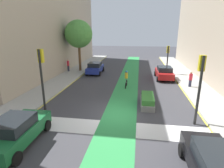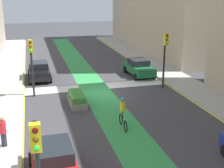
{
  "view_description": "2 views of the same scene",
  "coord_description": "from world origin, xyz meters",
  "px_view_note": "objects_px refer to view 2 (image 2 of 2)",
  "views": [
    {
      "loc": [
        1.51,
        -11.87,
        5.78
      ],
      "look_at": [
        -0.67,
        2.66,
        1.45
      ],
      "focal_mm": 29.11,
      "sensor_mm": 36.0,
      "label": 1
    },
    {
      "loc": [
        5.2,
        22.33,
        7.73
      ],
      "look_at": [
        0.16,
        3.56,
        1.84
      ],
      "focal_mm": 49.07,
      "sensor_mm": 36.0,
      "label": 2
    }
  ],
  "objects_px": {
    "car_green_left_near": "(139,67)",
    "traffic_signal_far_right": "(37,155)",
    "car_black_right_near": "(39,71)",
    "median_planter": "(77,99)",
    "pedestrian_sidewalk_right_a": "(3,132)",
    "cyclist_in_lane": "(123,112)",
    "car_red_right_far": "(54,163)",
    "traffic_signal_near_right": "(31,57)",
    "traffic_signal_near_left": "(165,50)"
  },
  "relations": [
    {
      "from": "traffic_signal_near_left",
      "to": "car_red_right_far",
      "type": "distance_m",
      "value": 14.91
    },
    {
      "from": "traffic_signal_near_right",
      "to": "car_red_right_far",
      "type": "bearing_deg",
      "value": 92.94
    },
    {
      "from": "cyclist_in_lane",
      "to": "median_planter",
      "type": "height_order",
      "value": "cyclist_in_lane"
    },
    {
      "from": "car_green_left_near",
      "to": "traffic_signal_near_right",
      "type": "bearing_deg",
      "value": 20.95
    },
    {
      "from": "traffic_signal_near_right",
      "to": "car_black_right_near",
      "type": "xyz_separation_m",
      "value": [
        -0.6,
        -4.99,
        -2.28
      ]
    },
    {
      "from": "car_red_right_far",
      "to": "pedestrian_sidewalk_right_a",
      "type": "xyz_separation_m",
      "value": [
        2.24,
        -3.42,
        0.15
      ]
    },
    {
      "from": "pedestrian_sidewalk_right_a",
      "to": "car_green_left_near",
      "type": "bearing_deg",
      "value": -134.59
    },
    {
      "from": "traffic_signal_far_right",
      "to": "cyclist_in_lane",
      "type": "relative_size",
      "value": 2.07
    },
    {
      "from": "traffic_signal_far_right",
      "to": "car_green_left_near",
      "type": "distance_m",
      "value": 20.35
    },
    {
      "from": "car_red_right_far",
      "to": "median_planter",
      "type": "bearing_deg",
      "value": -104.78
    },
    {
      "from": "traffic_signal_far_right",
      "to": "car_black_right_near",
      "type": "xyz_separation_m",
      "value": [
        -0.65,
        -18.89,
        -1.91
      ]
    },
    {
      "from": "traffic_signal_near_right",
      "to": "pedestrian_sidewalk_right_a",
      "type": "height_order",
      "value": "traffic_signal_near_right"
    },
    {
      "from": "cyclist_in_lane",
      "to": "pedestrian_sidewalk_right_a",
      "type": "xyz_separation_m",
      "value": [
        6.6,
        0.87,
        -0.02
      ]
    },
    {
      "from": "traffic_signal_near_right",
      "to": "cyclist_in_lane",
      "type": "relative_size",
      "value": 2.37
    },
    {
      "from": "car_red_right_far",
      "to": "pedestrian_sidewalk_right_a",
      "type": "distance_m",
      "value": 4.09
    },
    {
      "from": "car_black_right_near",
      "to": "pedestrian_sidewalk_right_a",
      "type": "bearing_deg",
      "value": 80.06
    },
    {
      "from": "traffic_signal_near_right",
      "to": "car_red_right_far",
      "type": "height_order",
      "value": "traffic_signal_near_right"
    },
    {
      "from": "pedestrian_sidewalk_right_a",
      "to": "median_planter",
      "type": "xyz_separation_m",
      "value": [
        -4.56,
        -5.39,
        -0.54
      ]
    },
    {
      "from": "pedestrian_sidewalk_right_a",
      "to": "car_black_right_near",
      "type": "bearing_deg",
      "value": -99.94
    },
    {
      "from": "car_black_right_near",
      "to": "car_red_right_far",
      "type": "height_order",
      "value": "same"
    },
    {
      "from": "car_black_right_near",
      "to": "median_planter",
      "type": "distance_m",
      "value": 7.86
    },
    {
      "from": "cyclist_in_lane",
      "to": "traffic_signal_near_right",
      "type": "bearing_deg",
      "value": -54.95
    },
    {
      "from": "cyclist_in_lane",
      "to": "car_red_right_far",
      "type": "bearing_deg",
      "value": 44.49
    },
    {
      "from": "car_black_right_near",
      "to": "car_red_right_far",
      "type": "distance_m",
      "value": 16.32
    },
    {
      "from": "car_black_right_near",
      "to": "median_planter",
      "type": "xyz_separation_m",
      "value": [
        -2.3,
        7.51,
        -0.4
      ]
    },
    {
      "from": "cyclist_in_lane",
      "to": "pedestrian_sidewalk_right_a",
      "type": "bearing_deg",
      "value": 7.47
    },
    {
      "from": "traffic_signal_near_left",
      "to": "traffic_signal_far_right",
      "type": "height_order",
      "value": "traffic_signal_near_left"
    },
    {
      "from": "cyclist_in_lane",
      "to": "pedestrian_sidewalk_right_a",
      "type": "relative_size",
      "value": 1.18
    },
    {
      "from": "cyclist_in_lane",
      "to": "traffic_signal_near_left",
      "type": "bearing_deg",
      "value": -130.24
    },
    {
      "from": "traffic_signal_near_left",
      "to": "car_green_left_near",
      "type": "xyz_separation_m",
      "value": [
        0.66,
        -4.23,
        -2.39
      ]
    },
    {
      "from": "car_green_left_near",
      "to": "car_black_right_near",
      "type": "distance_m",
      "value": 9.33
    },
    {
      "from": "car_red_right_far",
      "to": "pedestrian_sidewalk_right_a",
      "type": "height_order",
      "value": "pedestrian_sidewalk_right_a"
    },
    {
      "from": "traffic_signal_near_left",
      "to": "cyclist_in_lane",
      "type": "xyz_separation_m",
      "value": [
        5.57,
        6.58,
        -2.22
      ]
    },
    {
      "from": "car_red_right_far",
      "to": "cyclist_in_lane",
      "type": "bearing_deg",
      "value": -135.51
    },
    {
      "from": "median_planter",
      "to": "traffic_signal_near_right",
      "type": "bearing_deg",
      "value": -40.87
    },
    {
      "from": "car_red_right_far",
      "to": "median_planter",
      "type": "height_order",
      "value": "car_red_right_far"
    },
    {
      "from": "traffic_signal_far_right",
      "to": "car_red_right_far",
      "type": "relative_size",
      "value": 0.91
    },
    {
      "from": "cyclist_in_lane",
      "to": "traffic_signal_far_right",
      "type": "bearing_deg",
      "value": 53.94
    },
    {
      "from": "car_green_left_near",
      "to": "car_red_right_far",
      "type": "relative_size",
      "value": 1.0
    },
    {
      "from": "traffic_signal_near_left",
      "to": "pedestrian_sidewalk_right_a",
      "type": "xyz_separation_m",
      "value": [
        12.17,
        7.44,
        -2.24
      ]
    },
    {
      "from": "traffic_signal_far_right",
      "to": "cyclist_in_lane",
      "type": "height_order",
      "value": "traffic_signal_far_right"
    },
    {
      "from": "car_black_right_near",
      "to": "car_red_right_far",
      "type": "relative_size",
      "value": 0.99
    },
    {
      "from": "car_green_left_near",
      "to": "median_planter",
      "type": "bearing_deg",
      "value": 42.14
    },
    {
      "from": "car_black_right_near",
      "to": "median_planter",
      "type": "height_order",
      "value": "car_black_right_near"
    },
    {
      "from": "traffic_signal_far_right",
      "to": "car_green_left_near",
      "type": "height_order",
      "value": "traffic_signal_far_right"
    },
    {
      "from": "car_green_left_near",
      "to": "traffic_signal_far_right",
      "type": "bearing_deg",
      "value": 60.73
    },
    {
      "from": "traffic_signal_far_right",
      "to": "cyclist_in_lane",
      "type": "xyz_separation_m",
      "value": [
        -4.99,
        -6.86,
        -1.74
      ]
    },
    {
      "from": "traffic_signal_near_right",
      "to": "car_green_left_near",
      "type": "xyz_separation_m",
      "value": [
        -9.85,
        -3.77,
        -2.28
      ]
    },
    {
      "from": "cyclist_in_lane",
      "to": "median_planter",
      "type": "bearing_deg",
      "value": -65.8
    },
    {
      "from": "car_red_right_far",
      "to": "car_black_right_near",
      "type": "bearing_deg",
      "value": -90.07
    }
  ]
}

